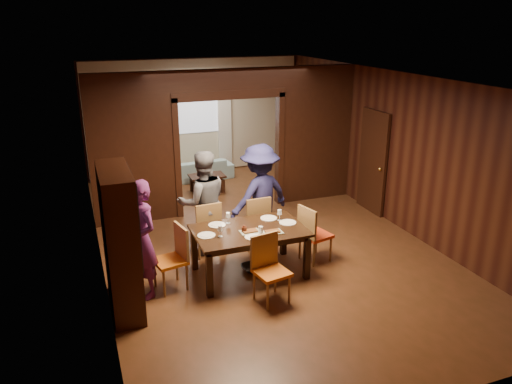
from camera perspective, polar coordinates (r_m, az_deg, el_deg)
name	(u,v)px	position (r m, az deg, el deg)	size (l,w,h in m)	color
floor	(257,238)	(9.19, 0.17, -5.28)	(9.00, 9.00, 0.00)	#4B2D15
ceiling	(258,77)	(8.41, 0.19, 12.99)	(5.50, 9.00, 0.02)	silver
room_walls	(225,136)	(10.41, -3.51, 6.40)	(5.52, 9.01, 2.90)	black
person_purple	(141,240)	(7.24, -13.01, -5.34)	(0.63, 0.42, 1.74)	#5E2059
person_grey	(203,203)	(8.41, -6.09, -1.21)	(0.87, 0.68, 1.79)	slate
person_navy	(260,196)	(8.62, 0.44, -0.45)	(1.18, 0.68, 1.82)	#1D1D48
sofa	(197,169)	(12.52, -6.70, 2.61)	(1.72, 0.67, 0.50)	#99C1C8
serving_bowl	(252,224)	(7.73, -0.41, -3.70)	(0.36, 0.36, 0.09)	black
dining_table	(250,252)	(7.82, -0.75, -6.83)	(1.71, 1.06, 0.76)	black
coffee_table	(207,183)	(11.59, -5.60, 0.99)	(0.80, 0.50, 0.40)	black
chair_left	(170,259)	(7.48, -9.84, -7.55)	(0.44, 0.44, 0.97)	#CE6113
chair_right	(316,233)	(8.26, 6.84, -4.69)	(0.44, 0.44, 0.97)	red
chair_far_l	(206,227)	(8.47, -5.79, -4.04)	(0.44, 0.44, 0.97)	red
chair_far_r	(254,221)	(8.68, -0.19, -3.34)	(0.44, 0.44, 0.97)	#C96812
chair_near	(272,271)	(7.06, 1.81, -8.96)	(0.44, 0.44, 0.97)	#C85C12
hutch	(120,241)	(6.94, -15.26, -5.47)	(0.40, 1.20, 2.00)	black
door_right	(373,162)	(10.43, 13.21, 3.37)	(0.06, 0.90, 2.10)	black
window_far	(195,107)	(12.79, -6.96, 9.62)	(1.20, 0.03, 1.30)	silver
curtain_left	(167,127)	(12.68, -10.15, 7.30)	(0.35, 0.06, 2.40)	white
curtain_right	(225,123)	(13.03, -3.61, 7.88)	(0.35, 0.06, 2.40)	white
plate_left	(206,235)	(7.48, -5.70, -4.96)	(0.27, 0.27, 0.01)	silver
plate_far_l	(217,225)	(7.83, -4.49, -3.77)	(0.27, 0.27, 0.01)	silver
plate_far_r	(269,218)	(8.06, 1.46, -3.01)	(0.27, 0.27, 0.01)	white
plate_right	(288,223)	(7.91, 3.64, -3.50)	(0.27, 0.27, 0.01)	white
plate_near	(254,237)	(7.39, -0.27, -5.14)	(0.27, 0.27, 0.01)	white
platter_a	(250,231)	(7.55, -0.69, -4.52)	(0.30, 0.20, 0.04)	gray
platter_b	(273,232)	(7.53, 1.91, -4.57)	(0.30, 0.20, 0.04)	gray
wineglass_left	(220,231)	(7.39, -4.10, -4.49)	(0.08, 0.08, 0.18)	silver
wineglass_far	(228,218)	(7.86, -3.21, -2.98)	(0.08, 0.08, 0.18)	silver
wineglass_right	(280,215)	(7.97, 2.70, -2.65)	(0.08, 0.08, 0.18)	silver
tumbler	(261,231)	(7.44, 0.54, -4.45)	(0.07, 0.07, 0.14)	white
condiment_jar	(244,229)	(7.54, -1.37, -4.25)	(0.08, 0.08, 0.11)	#491E11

